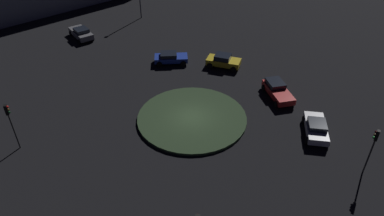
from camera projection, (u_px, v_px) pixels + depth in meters
name	position (u px, v px, depth m)	size (l,w,h in m)	color
ground_plane	(192.00, 119.00, 34.25)	(117.53, 117.53, 0.00)	black
roundabout_island	(192.00, 118.00, 34.17)	(10.44, 10.44, 0.29)	#2D4228
car_silver	(316.00, 128.00, 32.01)	(4.41, 3.93, 1.41)	silver
car_yellow	(223.00, 61.00, 42.15)	(3.44, 4.32, 1.56)	gold
car_grey	(81.00, 33.00, 48.75)	(2.60, 4.67, 1.48)	slate
car_red	(278.00, 90.00, 36.98)	(3.82, 4.73, 1.46)	red
car_blue	(171.00, 58.00, 42.95)	(4.17, 3.93, 1.35)	#1E38A5
traffic_light_north	(373.00, 144.00, 26.62)	(0.35, 0.39, 4.41)	#2D2D2D
traffic_light_southeast	(10.00, 118.00, 29.09)	(0.40, 0.37, 4.49)	#2D2D2D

